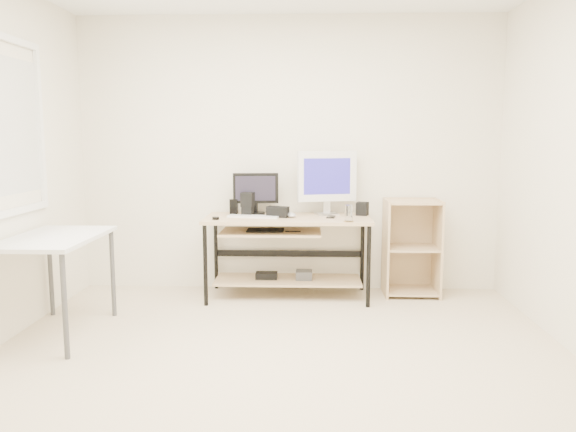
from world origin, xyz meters
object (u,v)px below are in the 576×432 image
(side_table, at_px, (54,247))
(shelf_unit, at_px, (411,247))
(white_imac, at_px, (327,178))
(black_monitor, at_px, (256,191))
(desk, at_px, (285,240))
(audio_controller, at_px, (234,207))

(side_table, bearing_deg, shelf_unit, 23.33)
(side_table, bearing_deg, white_imac, 30.99)
(black_monitor, height_order, white_imac, white_imac)
(black_monitor, bearing_deg, desk, -36.96)
(desk, height_order, audio_controller, audio_controller)
(black_monitor, relative_size, audio_controller, 2.89)
(desk, bearing_deg, side_table, -147.35)
(shelf_unit, bearing_deg, desk, -172.23)
(desk, xyz_separation_m, shelf_unit, (1.18, 0.16, -0.09))
(side_table, bearing_deg, desk, 32.65)
(desk, xyz_separation_m, black_monitor, (-0.28, 0.17, 0.43))
(side_table, xyz_separation_m, white_imac, (2.04, 1.23, 0.42))
(side_table, xyz_separation_m, shelf_unit, (2.83, 1.22, -0.22))
(side_table, xyz_separation_m, audio_controller, (1.17, 1.20, 0.15))
(desk, height_order, side_table, same)
(audio_controller, bearing_deg, desk, -8.78)
(side_table, distance_m, white_imac, 2.42)
(side_table, height_order, audio_controller, audio_controller)
(audio_controller, bearing_deg, shelf_unit, 7.93)
(desk, height_order, black_monitor, black_monitor)
(black_monitor, distance_m, audio_controller, 0.25)
(black_monitor, bearing_deg, audio_controller, -176.18)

